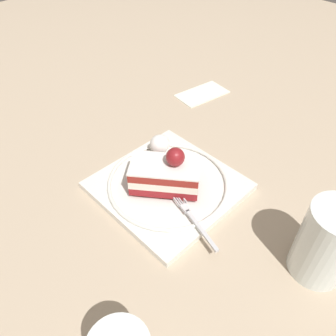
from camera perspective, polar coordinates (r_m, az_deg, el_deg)
name	(u,v)px	position (r m, az deg, el deg)	size (l,w,h in m)	color
ground_plane	(153,183)	(0.59, -2.66, -2.54)	(2.40, 2.40, 0.00)	tan
dessert_plate	(168,185)	(0.57, 0.00, -2.89)	(0.22, 0.22, 0.02)	white
cake_slice	(168,173)	(0.54, -0.07, -0.78)	(0.13, 0.12, 0.08)	maroon
whipped_cream_dollop	(160,144)	(0.61, -1.43, 4.14)	(0.04, 0.04, 0.04)	white
fork	(193,219)	(0.51, 4.34, -8.76)	(0.12, 0.04, 0.00)	silver
drink_glass_far	(325,246)	(0.49, 25.48, -12.08)	(0.07, 0.07, 0.12)	white
folded_napkin	(202,93)	(0.84, 5.92, 12.68)	(0.12, 0.07, 0.00)	white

